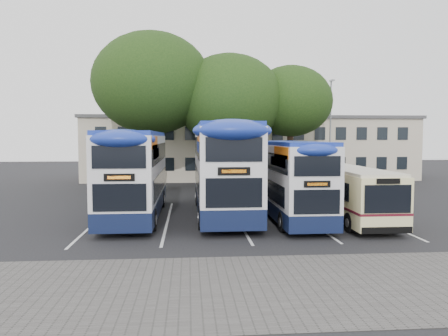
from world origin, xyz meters
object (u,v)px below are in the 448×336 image
tree_left (152,83)px  bus_single (347,190)px  tree_right (290,101)px  bus_dd_mid (223,165)px  lamp_post (331,126)px  bus_dd_left (136,170)px  bus_dd_right (290,176)px  tree_mid (229,100)px

tree_left → bus_single: size_ratio=1.38×
tree_right → bus_dd_mid: tree_right is taller
lamp_post → bus_single: (-4.20, -15.43, -3.59)m
bus_dd_left → bus_dd_mid: bus_dd_mid is taller
tree_right → bus_single: tree_right is taller
bus_dd_right → tree_mid: bearing=98.5°
bus_dd_left → bus_dd_mid: size_ratio=0.92×
bus_dd_mid → bus_single: size_ratio=1.30×
bus_dd_right → bus_dd_mid: bearing=155.8°
lamp_post → bus_dd_mid: lamp_post is taller
tree_left → tree_right: tree_left is taller
tree_left → tree_right: (11.08, 0.63, -1.27)m
tree_right → bus_dd_left: (-11.04, -12.34, -4.62)m
tree_left → bus_dd_mid: 13.48m
tree_left → bus_dd_mid: (4.60, -11.33, -5.68)m
tree_right → bus_single: size_ratio=1.12×
tree_left → bus_dd_right: tree_left is taller
tree_mid → bus_dd_right: tree_mid is taller
bus_dd_left → bus_dd_mid: 4.59m
tree_left → bus_single: (10.78, -13.21, -6.84)m
bus_dd_left → bus_single: size_ratio=1.20×
bus_dd_right → bus_single: bearing=-8.0°
bus_dd_left → bus_dd_right: size_ratio=1.12×
tree_mid → bus_single: tree_mid is taller
lamp_post → bus_dd_right: (-7.08, -15.03, -2.91)m
tree_left → bus_single: bearing=-50.8°
tree_mid → bus_dd_right: size_ratio=1.13×
lamp_post → tree_mid: size_ratio=0.85×
tree_right → bus_dd_left: 17.19m
tree_left → lamp_post: bearing=8.4°
tree_left → bus_dd_left: 13.11m
lamp_post → tree_right: bearing=-157.8°
bus_dd_mid → bus_dd_right: (3.30, -1.48, -0.48)m
lamp_post → tree_left: bearing=-171.6°
bus_single → tree_left: bearing=129.2°
tree_mid → bus_dd_left: bearing=-117.2°
tree_mid → bus_single: (4.77, -13.11, -5.58)m
tree_mid → bus_dd_left: (-5.97, -11.60, -4.63)m
tree_right → bus_dd_right: tree_right is taller
bus_dd_left → bus_dd_right: bus_dd_left is taller
lamp_post → tree_right: (-3.90, -1.59, 1.97)m
tree_right → bus_dd_left: tree_right is taller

